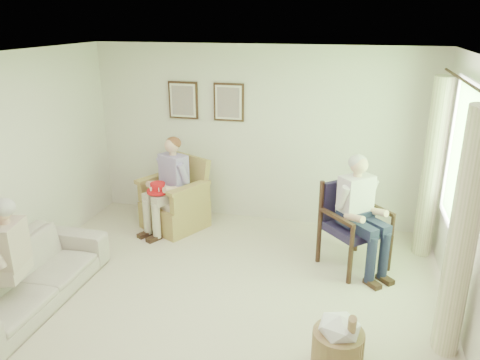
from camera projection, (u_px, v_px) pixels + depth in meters
The scene contains 16 objects.
floor at pixel (203, 323), 4.77m from camera, with size 5.50×5.50×0.00m, color beige.
back_wall at pixel (259, 136), 6.85m from camera, with size 5.00×0.04×2.60m, color silver.
ceiling at pixel (194, 62), 3.90m from camera, with size 5.00×5.50×0.02m, color white.
window at pixel (465, 159), 4.78m from camera, with size 0.13×2.50×1.63m.
curtain_left at pixel (462, 237), 4.05m from camera, with size 0.34×0.34×2.30m, color beige.
curtain_right at pixel (432, 169), 5.85m from camera, with size 0.34×0.34×2.30m, color beige.
framed_print_left at pixel (183, 100), 6.92m from camera, with size 0.45×0.05×0.55m.
framed_print_right at pixel (229, 102), 6.76m from camera, with size 0.45×0.05×0.55m.
wicker_armchair at pixel (176, 205), 6.88m from camera, with size 0.80×0.80×1.03m.
wood_armchair at pixel (356, 220), 5.76m from camera, with size 0.69×0.64×1.06m.
sofa at pixel (25, 279), 5.00m from camera, with size 0.82×2.10×0.61m, color beige.
person_wicker at pixel (170, 179), 6.60m from camera, with size 0.40×0.63×1.34m.
person_dark at pixel (357, 206), 5.52m from camera, with size 0.40×0.62×1.41m.
person_sofa at pixel (3, 254), 4.64m from camera, with size 0.42×0.62×1.27m.
red_hat at pixel (158, 189), 6.50m from camera, with size 0.31×0.31×0.14m.
hatbox at pixel (338, 341), 4.11m from camera, with size 0.60×0.60×0.67m.
Camera 1 is at (1.34, -3.80, 2.97)m, focal length 35.00 mm.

